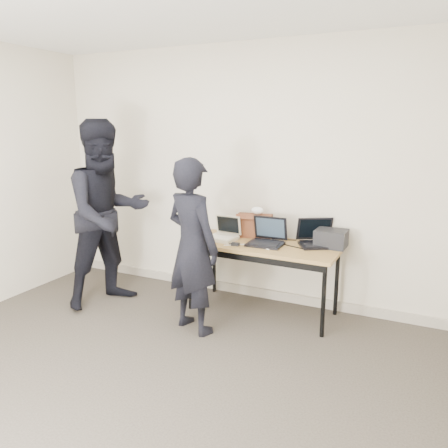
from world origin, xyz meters
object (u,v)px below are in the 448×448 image
Objects in this scene: laptop_center at (267,238)px; leather_satchel at (254,225)px; desk at (262,250)px; equipment_box at (331,238)px; laptop_beige at (223,235)px; laptop_right at (317,239)px; person_observer at (108,214)px; person_typist at (192,246)px.

laptop_center is 0.90× the size of leather_satchel.
desk is 0.67m from equipment_box.
laptop_center is 0.62m from equipment_box.
laptop_center reaches higher than desk.
laptop_beige is 0.66× the size of laptop_right.
laptop_right is 2.15m from person_observer.
desk is 0.78m from person_typist.
equipment_box is (0.63, 0.19, 0.14)m from desk.
laptop_right is at bearing 19.81° from laptop_center.
person_observer reaches higher than laptop_right.
laptop_beige is 1.07× the size of equipment_box.
person_typist is (-0.26, -0.85, -0.05)m from leather_satchel.
laptop_beige is 0.90× the size of laptop_center.
person_typist reaches higher than laptop_center.
laptop_center is at bearing 7.34° from laptop_beige.
person_observer is (-2.05, -0.64, 0.19)m from laptop_right.
desk is 1.64m from person_observer.
laptop_center is 1.67m from person_observer.
leather_satchel reaches higher than laptop_beige.
person_observer reaches higher than desk.
laptop_right reaches higher than desk.
laptop_beige is at bearing -179.39° from desk.
leather_satchel is 0.20× the size of person_observer.
laptop_center is 1.18× the size of equipment_box.
laptop_center is at bearing 171.55° from laptop_right.
laptop_right is at bearing -11.86° from leather_satchel.
person_typist is (-0.01, -0.63, 0.04)m from laptop_beige.
desk is at bearing 4.18° from laptop_beige.
equipment_box is (0.14, -0.01, 0.03)m from laptop_right.
equipment_box reaches higher than desk.
laptop_center is (0.47, 0.02, 0.01)m from laptop_beige.
equipment_box is (1.06, 0.19, 0.04)m from laptop_beige.
laptop_right is 0.29× the size of person_typist.
laptop_center is 0.49m from laptop_right.
desk is 0.54m from laptop_right.
person_typist is at bearing -142.75° from equipment_box.
equipment_box is at bearing -12.04° from leather_satchel.
leather_satchel is at bearing -40.55° from person_observer.
desk is 5.19× the size of equipment_box.
person_typist reaches higher than laptop_right.
laptop_right is (0.49, 0.20, 0.12)m from desk.
person_observer is at bearing -163.19° from desk.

